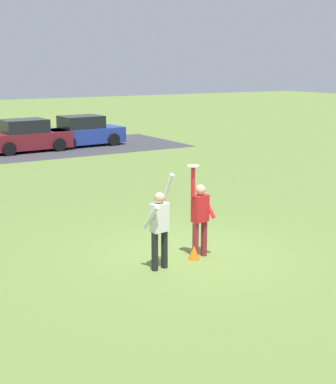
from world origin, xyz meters
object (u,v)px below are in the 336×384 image
(person_catcher, at_px, (200,214))
(parked_car_blue, at_px, (83,132))
(field_cone_orange, at_px, (194,252))
(frisbee_disc, at_px, (193,166))
(person_defender, at_px, (160,224))
(parked_car_maroon, at_px, (27,137))

(person_catcher, height_order, parked_car_blue, person_catcher)
(person_catcher, distance_m, parked_car_blue, 18.33)
(person_catcher, height_order, field_cone_orange, person_catcher)
(person_catcher, xyz_separation_m, frisbee_disc, (-0.22, -0.03, 1.11))
(frisbee_disc, height_order, field_cone_orange, frisbee_disc)
(person_defender, relative_size, parked_car_maroon, 0.49)
(parked_car_blue, relative_size, field_cone_orange, 13.06)
(person_catcher, bearing_deg, frisbee_disc, 0.00)
(person_catcher, relative_size, parked_car_blue, 0.50)
(person_catcher, bearing_deg, parked_car_maroon, -104.25)
(person_catcher, relative_size, person_defender, 1.02)
(field_cone_orange, bearing_deg, frisbee_disc, 113.11)
(person_catcher, xyz_separation_m, person_defender, (-1.15, -0.18, -0.00))
(person_catcher, xyz_separation_m, parked_car_maroon, (1.66, 17.32, -0.25))
(parked_car_maroon, relative_size, field_cone_orange, 13.06)
(person_catcher, distance_m, person_defender, 1.16)
(parked_car_maroon, bearing_deg, person_catcher, -98.10)
(person_defender, height_order, parked_car_maroon, person_defender)
(frisbee_disc, distance_m, parked_car_blue, 18.47)
(person_defender, xyz_separation_m, parked_car_blue, (5.98, 17.85, -0.25))
(parked_car_maroon, bearing_deg, field_cone_orange, -98.75)
(parked_car_blue, bearing_deg, person_catcher, -107.92)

